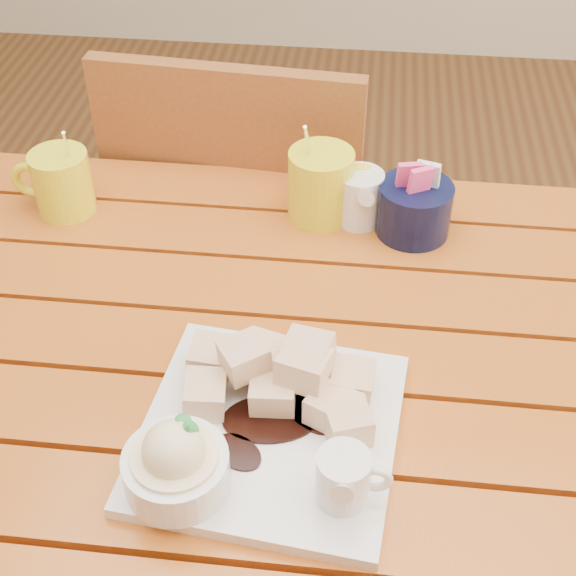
# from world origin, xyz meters

# --- Properties ---
(table) EXTENTS (1.20, 0.79, 0.75)m
(table) POSITION_xyz_m (0.00, 0.00, 0.64)
(table) COLOR #A04814
(table) RESTS_ON ground
(dessert_plate) EXTENTS (0.30, 0.30, 0.11)m
(dessert_plate) POSITION_xyz_m (-0.00, -0.15, 0.78)
(dessert_plate) COLOR white
(dessert_plate) RESTS_ON table
(coffee_mug_left) EXTENTS (0.12, 0.08, 0.14)m
(coffee_mug_left) POSITION_xyz_m (-0.34, 0.25, 0.80)
(coffee_mug_left) COLOR yellow
(coffee_mug_left) RESTS_ON table
(coffee_mug_right) EXTENTS (0.13, 0.09, 0.16)m
(coffee_mug_right) POSITION_xyz_m (0.03, 0.28, 0.80)
(coffee_mug_right) COLOR yellow
(coffee_mug_right) RESTS_ON table
(cream_pitcher) EXTENTS (0.10, 0.08, 0.08)m
(cream_pitcher) POSITION_xyz_m (0.09, 0.27, 0.79)
(cream_pitcher) COLOR white
(cream_pitcher) RESTS_ON table
(sugar_caddy) EXTENTS (0.10, 0.10, 0.11)m
(sugar_caddy) POSITION_xyz_m (0.17, 0.26, 0.79)
(sugar_caddy) COLOR black
(sugar_caddy) RESTS_ON table
(chair_far) EXTENTS (0.46, 0.46, 0.91)m
(chair_far) POSITION_xyz_m (-0.12, 0.52, 0.51)
(chair_far) COLOR brown
(chair_far) RESTS_ON ground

